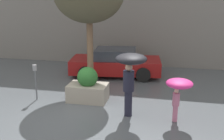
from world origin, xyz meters
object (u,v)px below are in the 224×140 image
object	(u,v)px
planter_box	(88,87)
parked_car_near	(116,63)
person_adult	(130,69)
parking_meter	(35,75)
person_child	(179,87)

from	to	relation	value
planter_box	parked_car_near	distance (m)	3.19
planter_box	person_adult	bearing A→B (deg)	-31.91
person_adult	parking_meter	size ratio (longest dim) A/B	1.56
planter_box	parking_meter	xyz separation A→B (m)	(-1.79, -0.29, 0.42)
person_child	parked_car_near	size ratio (longest dim) A/B	0.32
parked_car_near	person_child	bearing A→B (deg)	-154.75
planter_box	person_adult	xyz separation A→B (m)	(1.61, -1.00, 1.03)
person_child	parked_car_near	distance (m)	5.04
planter_box	parked_car_near	xyz separation A→B (m)	(0.34, 3.17, 0.08)
person_adult	planter_box	bearing A→B (deg)	-155.45
person_child	parking_meter	world-z (taller)	person_child
parked_car_near	planter_box	bearing A→B (deg)	166.89
planter_box	person_child	xyz separation A→B (m)	(3.01, -1.08, 0.60)
person_adult	parked_car_near	bearing A→B (deg)	163.38
parked_car_near	person_adult	bearing A→B (deg)	-169.98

